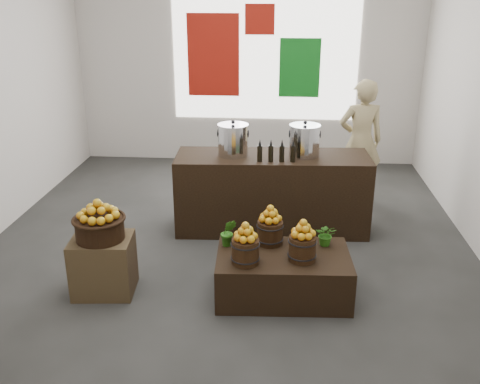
# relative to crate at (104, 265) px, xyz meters

# --- Properties ---
(ground) EXTENTS (7.00, 7.00, 0.00)m
(ground) POSITION_rel_crate_xyz_m (1.18, 1.19, -0.31)
(ground) COLOR #343331
(ground) RESTS_ON ground
(back_wall) EXTENTS (6.00, 0.04, 4.00)m
(back_wall) POSITION_rel_crate_xyz_m (1.18, 4.69, 1.69)
(back_wall) COLOR beige
(back_wall) RESTS_ON ground
(back_opening) EXTENTS (3.20, 0.02, 2.40)m
(back_opening) POSITION_rel_crate_xyz_m (1.48, 4.67, 1.69)
(back_opening) COLOR white
(back_opening) RESTS_ON back_wall
(deco_red_left) EXTENTS (0.90, 0.04, 1.40)m
(deco_red_left) POSITION_rel_crate_xyz_m (0.58, 4.66, 1.59)
(deco_red_left) COLOR #98160B
(deco_red_left) RESTS_ON back_wall
(deco_green_right) EXTENTS (0.70, 0.04, 1.00)m
(deco_green_right) POSITION_rel_crate_xyz_m (2.08, 4.66, 1.39)
(deco_green_right) COLOR #10691A
(deco_green_right) RESTS_ON back_wall
(deco_red_upper) EXTENTS (0.50, 0.04, 0.50)m
(deco_red_upper) POSITION_rel_crate_xyz_m (1.38, 4.66, 2.19)
(deco_red_upper) COLOR #98160B
(deco_red_upper) RESTS_ON back_wall
(crate) EXTENTS (0.65, 0.55, 0.61)m
(crate) POSITION_rel_crate_xyz_m (0.00, 0.00, 0.00)
(crate) COLOR brown
(crate) RESTS_ON ground
(wicker_basket) EXTENTS (0.49, 0.49, 0.22)m
(wicker_basket) POSITION_rel_crate_xyz_m (0.00, 0.00, 0.42)
(wicker_basket) COLOR black
(wicker_basket) RESTS_ON crate
(apples_in_basket) EXTENTS (0.38, 0.38, 0.20)m
(apples_in_basket) POSITION_rel_crate_xyz_m (0.00, 0.00, 0.63)
(apples_in_basket) COLOR #9B0C05
(apples_in_basket) RESTS_ON wicker_basket
(display_table) EXTENTS (1.39, 0.90, 0.47)m
(display_table) POSITION_rel_crate_xyz_m (1.86, 0.09, -0.07)
(display_table) COLOR black
(display_table) RESTS_ON ground
(apple_bucket_front_left) EXTENTS (0.27, 0.27, 0.25)m
(apple_bucket_front_left) POSITION_rel_crate_xyz_m (1.49, -0.12, 0.29)
(apple_bucket_front_left) COLOR #321F0D
(apple_bucket_front_left) RESTS_ON display_table
(apples_in_bucket_front_left) EXTENTS (0.20, 0.20, 0.18)m
(apples_in_bucket_front_left) POSITION_rel_crate_xyz_m (1.49, -0.12, 0.50)
(apples_in_bucket_front_left) COLOR #9B0C05
(apples_in_bucket_front_left) RESTS_ON apple_bucket_front_left
(apple_bucket_front_right) EXTENTS (0.27, 0.27, 0.25)m
(apple_bucket_front_right) POSITION_rel_crate_xyz_m (2.04, -0.01, 0.29)
(apple_bucket_front_right) COLOR #321F0D
(apple_bucket_front_right) RESTS_ON display_table
(apples_in_bucket_front_right) EXTENTS (0.20, 0.20, 0.18)m
(apples_in_bucket_front_right) POSITION_rel_crate_xyz_m (2.04, -0.01, 0.50)
(apples_in_bucket_front_right) COLOR #9B0C05
(apples_in_bucket_front_right) RESTS_ON apple_bucket_front_right
(apple_bucket_rear) EXTENTS (0.27, 0.27, 0.25)m
(apple_bucket_rear) POSITION_rel_crate_xyz_m (1.71, 0.33, 0.29)
(apple_bucket_rear) COLOR #321F0D
(apple_bucket_rear) RESTS_ON display_table
(apples_in_bucket_rear) EXTENTS (0.20, 0.20, 0.18)m
(apples_in_bucket_rear) POSITION_rel_crate_xyz_m (1.71, 0.33, 0.50)
(apples_in_bucket_rear) COLOR #9B0C05
(apples_in_bucket_rear) RESTS_ON apple_bucket_rear
(herb_garnish_right) EXTENTS (0.24, 0.21, 0.24)m
(herb_garnish_right) POSITION_rel_crate_xyz_m (2.30, 0.33, 0.28)
(herb_garnish_right) COLOR #286715
(herb_garnish_right) RESTS_ON display_table
(herb_garnish_left) EXTENTS (0.17, 0.13, 0.30)m
(herb_garnish_left) POSITION_rel_crate_xyz_m (1.28, 0.24, 0.31)
(herb_garnish_left) COLOR #286715
(herb_garnish_left) RESTS_ON display_table
(counter) EXTENTS (2.50, 0.91, 1.01)m
(counter) POSITION_rel_crate_xyz_m (1.70, 1.73, 0.20)
(counter) COLOR black
(counter) RESTS_ON ground
(stock_pot_left) EXTENTS (0.38, 0.38, 0.38)m
(stock_pot_left) POSITION_rel_crate_xyz_m (1.20, 1.70, 0.89)
(stock_pot_left) COLOR silver
(stock_pot_left) RESTS_ON counter
(stock_pot_center) EXTENTS (0.38, 0.38, 0.38)m
(stock_pot_center) POSITION_rel_crate_xyz_m (2.09, 1.75, 0.89)
(stock_pot_center) COLOR silver
(stock_pot_center) RESTS_ON counter
(oil_cruets) EXTENTS (0.36, 0.09, 0.28)m
(oil_cruets) POSITION_rel_crate_xyz_m (1.71, 1.48, 0.84)
(oil_cruets) COLOR black
(oil_cruets) RESTS_ON counter
(shopper) EXTENTS (0.72, 0.53, 1.81)m
(shopper) POSITION_rel_crate_xyz_m (2.95, 2.88, 0.60)
(shopper) COLOR tan
(shopper) RESTS_ON ground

